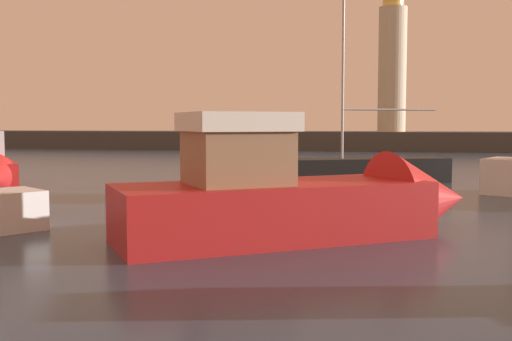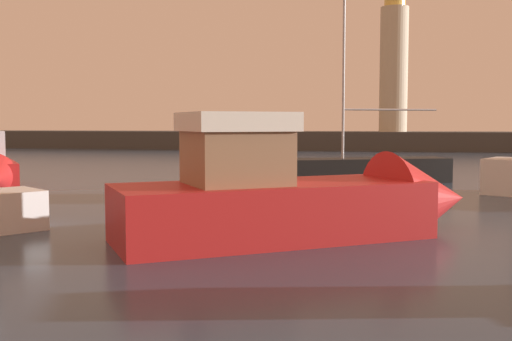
# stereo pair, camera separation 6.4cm
# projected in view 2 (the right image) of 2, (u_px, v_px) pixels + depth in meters

# --- Properties ---
(ground_plane) EXTENTS (220.00, 220.00, 0.00)m
(ground_plane) POSITION_uv_depth(u_px,v_px,m) (316.00, 175.00, 33.11)
(ground_plane) COLOR #2D3D51
(breakwater) EXTENTS (89.93, 6.43, 1.89)m
(breakwater) POSITION_uv_depth(u_px,v_px,m) (344.00, 141.00, 64.38)
(breakwater) COLOR #423F3D
(breakwater) RESTS_ON ground_plane
(lighthouse) EXTENTS (2.83, 2.83, 15.36)m
(lighthouse) POSITION_uv_depth(u_px,v_px,m) (394.00, 60.00, 62.83)
(lighthouse) COLOR beige
(lighthouse) RESTS_ON breakwater
(motorboat_3) EXTENTS (9.36, 7.33, 3.60)m
(motorboat_3) POSITION_uv_depth(u_px,v_px,m) (321.00, 198.00, 15.22)
(motorboat_3) COLOR #B21E1E
(motorboat_3) RESTS_ON ground_plane
(sailboat_moored) EXTENTS (8.55, 4.95, 13.74)m
(sailboat_moored) POSITION_uv_depth(u_px,v_px,m) (360.00, 169.00, 28.84)
(sailboat_moored) COLOR black
(sailboat_moored) RESTS_ON ground_plane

